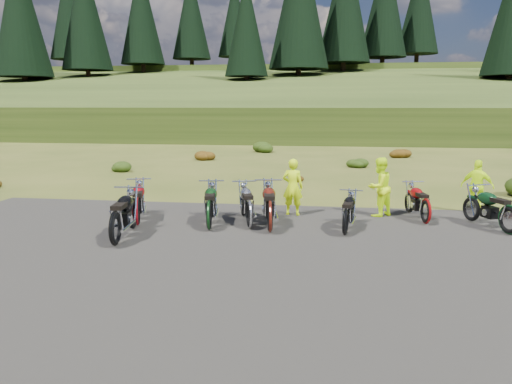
# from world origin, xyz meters

# --- Properties ---
(ground) EXTENTS (300.00, 300.00, 0.00)m
(ground) POSITION_xyz_m (0.00, 0.00, 0.00)
(ground) COLOR #3D4918
(ground) RESTS_ON ground
(gravel_pad) EXTENTS (20.00, 12.00, 0.04)m
(gravel_pad) POSITION_xyz_m (0.00, -2.00, 0.00)
(gravel_pad) COLOR black
(gravel_pad) RESTS_ON ground
(hill_slope) EXTENTS (300.00, 45.97, 9.37)m
(hill_slope) POSITION_xyz_m (0.00, 50.00, 0.00)
(hill_slope) COLOR #283B13
(hill_slope) RESTS_ON ground
(hill_plateau) EXTENTS (300.00, 90.00, 9.17)m
(hill_plateau) POSITION_xyz_m (0.00, 110.00, 0.00)
(hill_plateau) COLOR #283B13
(hill_plateau) RESTS_ON ground
(conifer_14) EXTENTS (5.28, 5.28, 14.00)m
(conifer_14) POSITION_xyz_m (-51.00, 70.00, 16.55)
(conifer_14) COLOR black
(conifer_14) RESTS_ON ground
(conifer_15) EXTENTS (7.92, 7.92, 20.00)m
(conifer_15) POSITION_xyz_m (-45.00, 76.00, 20.16)
(conifer_15) COLOR black
(conifer_15) RESTS_ON ground
(conifer_16) EXTENTS (7.48, 7.48, 19.00)m
(conifer_16) POSITION_xyz_m (-39.00, 51.00, 15.28)
(conifer_16) COLOR black
(conifer_16) RESTS_ON ground
(conifer_17) EXTENTS (7.04, 7.04, 18.00)m
(conifer_17) POSITION_xyz_m (-33.00, 57.00, 15.97)
(conifer_17) COLOR black
(conifer_17) RESTS_ON ground
(conifer_18) EXTENTS (6.60, 6.60, 17.00)m
(conifer_18) POSITION_xyz_m (-27.00, 63.00, 16.66)
(conifer_18) COLOR black
(conifer_18) RESTS_ON ground
(conifer_19) EXTENTS (6.16, 6.16, 16.00)m
(conifer_19) POSITION_xyz_m (-21.00, 69.00, 17.36)
(conifer_19) COLOR black
(conifer_19) RESTS_ON ground
(conifer_20) EXTENTS (5.72, 5.72, 15.00)m
(conifer_20) POSITION_xyz_m (-15.00, 75.00, 17.65)
(conifer_20) COLOR black
(conifer_20) RESTS_ON ground
(conifer_21) EXTENTS (5.28, 5.28, 14.00)m
(conifer_21) POSITION_xyz_m (-9.00, 50.00, 12.56)
(conifer_21) COLOR black
(conifer_21) RESTS_ON ground
(conifer_23) EXTENTS (7.48, 7.48, 19.00)m
(conifer_23) POSITION_xyz_m (3.00, 62.00, 17.47)
(conifer_23) COLOR black
(conifer_23) RESTS_ON ground
(conifer_24) EXTENTS (7.04, 7.04, 18.00)m
(conifer_24) POSITION_xyz_m (9.00, 68.00, 18.16)
(conifer_24) COLOR black
(conifer_24) RESTS_ON ground
(conifer_25) EXTENTS (6.60, 6.60, 17.00)m
(conifer_25) POSITION_xyz_m (15.00, 74.00, 18.66)
(conifer_25) COLOR black
(conifer_25) RESTS_ON ground
(shrub_1) EXTENTS (1.03, 1.03, 0.61)m
(shrub_1) POSITION_xyz_m (-9.10, 11.30, 0.31)
(shrub_1) COLOR #1A330C
(shrub_1) RESTS_ON ground
(shrub_2) EXTENTS (1.30, 1.30, 0.77)m
(shrub_2) POSITION_xyz_m (-6.20, 16.60, 0.38)
(shrub_2) COLOR #5C2A0B
(shrub_2) RESTS_ON ground
(shrub_3) EXTENTS (1.56, 1.56, 0.92)m
(shrub_3) POSITION_xyz_m (-3.30, 21.90, 0.46)
(shrub_3) COLOR #1A330C
(shrub_3) RESTS_ON ground
(shrub_4) EXTENTS (0.77, 0.77, 0.45)m
(shrub_4) POSITION_xyz_m (-0.40, 9.20, 0.23)
(shrub_4) COLOR #5C2A0B
(shrub_4) RESTS_ON ground
(shrub_5) EXTENTS (1.03, 1.03, 0.61)m
(shrub_5) POSITION_xyz_m (2.50, 14.50, 0.31)
(shrub_5) COLOR #1A330C
(shrub_5) RESTS_ON ground
(shrub_6) EXTENTS (1.30, 1.30, 0.77)m
(shrub_6) POSITION_xyz_m (5.40, 19.80, 0.38)
(shrub_6) COLOR #5C2A0B
(shrub_6) RESTS_ON ground
(motorcycle_0) EXTENTS (1.04, 2.38, 1.21)m
(motorcycle_0) POSITION_xyz_m (-3.90, -1.19, 0.00)
(motorcycle_0) COLOR black
(motorcycle_0) RESTS_ON ground
(motorcycle_1) EXTENTS (1.36, 2.29, 1.14)m
(motorcycle_1) POSITION_xyz_m (-4.11, 0.75, 0.00)
(motorcycle_1) COLOR maroon
(motorcycle_1) RESTS_ON ground
(motorcycle_2) EXTENTS (1.09, 2.30, 1.16)m
(motorcycle_2) POSITION_xyz_m (-2.07, 0.54, 0.00)
(motorcycle_2) COLOR black
(motorcycle_2) RESTS_ON ground
(motorcycle_3) EXTENTS (1.28, 2.26, 1.12)m
(motorcycle_3) POSITION_xyz_m (-1.06, 0.86, 0.00)
(motorcycle_3) COLOR #A8A8AC
(motorcycle_3) RESTS_ON ground
(motorcycle_4) EXTENTS (1.11, 2.40, 1.21)m
(motorcycle_4) POSITION_xyz_m (-0.47, 0.51, 0.00)
(motorcycle_4) COLOR #51160D
(motorcycle_4) RESTS_ON ground
(motorcycle_5) EXTENTS (0.94, 2.01, 1.01)m
(motorcycle_5) POSITION_xyz_m (1.44, 0.49, 0.00)
(motorcycle_5) COLOR black
(motorcycle_5) RESTS_ON ground
(motorcycle_6) EXTENTS (1.01, 2.08, 1.04)m
(motorcycle_6) POSITION_xyz_m (3.67, 2.03, 0.00)
(motorcycle_6) COLOR maroon
(motorcycle_6) RESTS_ON ground
(motorcycle_7) EXTENTS (1.50, 2.25, 1.12)m
(motorcycle_7) POSITION_xyz_m (5.54, 1.15, 0.00)
(motorcycle_7) COLOR black
(motorcycle_7) RESTS_ON ground
(person_middle) EXTENTS (0.67, 0.49, 1.68)m
(person_middle) POSITION_xyz_m (-0.04, 2.64, 0.84)
(person_middle) COLOR #D0F80D
(person_middle) RESTS_ON ground
(person_right_a) EXTENTS (1.06, 1.05, 1.73)m
(person_right_a) POSITION_xyz_m (2.48, 2.85, 0.86)
(person_right_a) COLOR #D0F80D
(person_right_a) RESTS_ON ground
(person_right_b) EXTENTS (1.02, 0.75, 1.61)m
(person_right_b) POSITION_xyz_m (5.46, 3.74, 0.80)
(person_right_b) COLOR #D0F80D
(person_right_b) RESTS_ON ground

